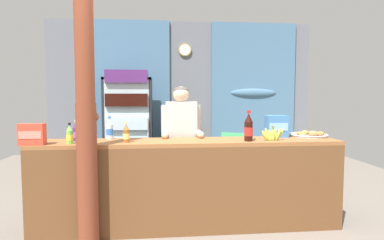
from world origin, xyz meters
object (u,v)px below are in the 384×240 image
soda_bottle_water (110,129)px  soda_bottle_lime_soda (70,135)px  soda_bottle_iced_tea (126,134)px  drink_fridge (128,122)px  soda_bottle_cola (249,128)px  plastic_lawn_chair (236,155)px  soda_bottle_grape_soda (76,132)px  shopkeeper (181,134)px  snack_box_biscuit (276,126)px  banana_bunch (273,135)px  bottle_shelf_rack (182,142)px  snack_box_crackers (32,134)px  timber_post (86,109)px  stall_counter (190,177)px  pastry_tray (309,135)px

soda_bottle_water → soda_bottle_lime_soda: size_ratio=1.20×
soda_bottle_iced_tea → soda_bottle_water: (-0.21, 0.29, 0.02)m
drink_fridge → soda_bottle_cola: size_ratio=5.66×
plastic_lawn_chair → soda_bottle_grape_soda: (-2.08, -1.46, 0.56)m
shopkeeper → soda_bottle_grape_soda: size_ratio=6.92×
soda_bottle_cola → soda_bottle_lime_soda: (-1.82, -0.02, -0.05)m
drink_fridge → soda_bottle_grape_soda: 1.93m
soda_bottle_cola → soda_bottle_iced_tea: 1.27m
snack_box_biscuit → plastic_lawn_chair: bearing=95.5°
soda_bottle_grape_soda → soda_bottle_lime_soda: (-0.01, -0.19, -0.01)m
shopkeeper → banana_bunch: 1.08m
bottle_shelf_rack → snack_box_crackers: bearing=-123.5°
bottle_shelf_rack → timber_post: bearing=-112.3°
plastic_lawn_chair → soda_bottle_water: soda_bottle_water is taller
shopkeeper → soda_bottle_cola: bearing=-38.6°
stall_counter → snack_box_biscuit: size_ratio=12.88×
soda_bottle_grape_soda → snack_box_crackers: (-0.35, -0.24, 0.01)m
stall_counter → soda_bottle_cola: size_ratio=9.99×
pastry_tray → drink_fridge: bearing=141.9°
plastic_lawn_chair → soda_bottle_grape_soda: 2.61m
bottle_shelf_rack → soda_bottle_water: 2.33m
soda_bottle_grape_soda → banana_bunch: 2.09m
soda_bottle_iced_tea → snack_box_biscuit: bearing=8.8°
soda_bottle_grape_soda → banana_bunch: (2.08, -0.16, -0.03)m
bottle_shelf_rack → soda_bottle_grape_soda: (-1.28, -2.22, 0.44)m
shopkeeper → soda_bottle_water: (-0.81, -0.22, 0.09)m
soda_bottle_water → pastry_tray: bearing=-0.3°
stall_counter → bottle_shelf_rack: size_ratio=2.78×
soda_bottle_iced_tea → soda_bottle_water: size_ratio=0.82×
soda_bottle_water → shopkeeper: bearing=15.4°
shopkeeper → snack_box_crackers: (-1.49, -0.60, 0.09)m
soda_bottle_iced_tea → soda_bottle_grape_soda: (-0.54, 0.16, 0.01)m
stall_counter → bottle_shelf_rack: bottle_shelf_rack is taller
soda_bottle_grape_soda → snack_box_biscuit: snack_box_biscuit is taller
shopkeeper → timber_post: bearing=-140.7°
plastic_lawn_chair → soda_bottle_lime_soda: (-2.10, -1.66, 0.55)m
soda_bottle_cola → soda_bottle_grape_soda: size_ratio=1.46×
soda_bottle_lime_soda → plastic_lawn_chair: bearing=38.3°
soda_bottle_lime_soda → banana_bunch: (2.09, 0.03, -0.03)m
drink_fridge → pastry_tray: 2.87m
drink_fridge → bottle_shelf_rack: size_ratio=1.57×
snack_box_crackers → banana_bunch: snack_box_crackers is taller
plastic_lawn_chair → banana_bunch: (-0.01, -1.62, 0.52)m
bottle_shelf_rack → snack_box_crackers: size_ratio=4.96×
plastic_lawn_chair → soda_bottle_cola: soda_bottle_cola is taller
shopkeeper → snack_box_crackers: shopkeeper is taller
shopkeeper → soda_bottle_iced_tea: 0.79m
bottle_shelf_rack → soda_bottle_lime_soda: bearing=-118.1°
drink_fridge → pastry_tray: drink_fridge is taller
plastic_lawn_chair → pastry_tray: bearing=-68.1°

